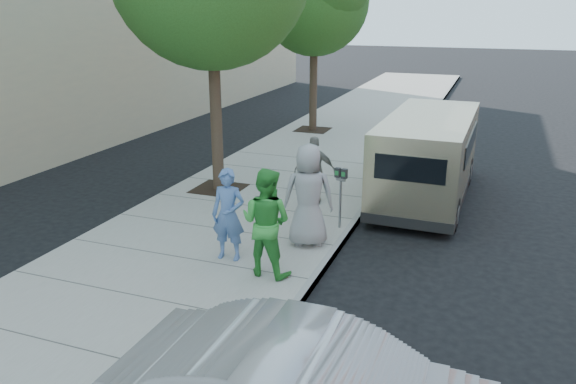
% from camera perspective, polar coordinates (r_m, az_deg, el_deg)
% --- Properties ---
extents(ground, '(120.00, 120.00, 0.00)m').
position_cam_1_polar(ground, '(11.34, -2.18, -5.13)').
color(ground, black).
rests_on(ground, ground).
extents(sidewalk, '(5.00, 60.00, 0.15)m').
position_cam_1_polar(sidewalk, '(11.71, -6.71, -4.08)').
color(sidewalk, gray).
rests_on(sidewalk, ground).
extents(curb_face, '(0.12, 60.00, 0.16)m').
position_cam_1_polar(curb_face, '(10.88, 4.87, -5.81)').
color(curb_face, gray).
rests_on(curb_face, ground).
extents(parking_meter, '(0.28, 0.15, 1.27)m').
position_cam_1_polar(parking_meter, '(11.42, 5.38, 0.71)').
color(parking_meter, gray).
rests_on(parking_meter, sidewalk).
extents(van, '(1.98, 5.64, 2.07)m').
position_cam_1_polar(van, '(13.97, 14.03, 3.62)').
color(van, beige).
rests_on(van, ground).
extents(person_officer, '(0.65, 0.46, 1.68)m').
position_cam_1_polar(person_officer, '(10.04, -6.08, -2.31)').
color(person_officer, '#4F6FA9').
rests_on(person_officer, sidewalk).
extents(person_green_shirt, '(0.98, 0.80, 1.87)m').
position_cam_1_polar(person_green_shirt, '(9.40, -2.23, -3.07)').
color(person_green_shirt, green).
rests_on(person_green_shirt, sidewalk).
extents(person_gray_shirt, '(1.12, 0.93, 1.98)m').
position_cam_1_polar(person_gray_shirt, '(10.55, 2.08, -0.34)').
color(person_gray_shirt, gray).
rests_on(person_gray_shirt, sidewalk).
extents(person_striped_polo, '(1.01, 0.67, 1.59)m').
position_cam_1_polar(person_striped_polo, '(12.85, 2.72, 2.19)').
color(person_striped_polo, gray).
rests_on(person_striped_polo, sidewalk).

